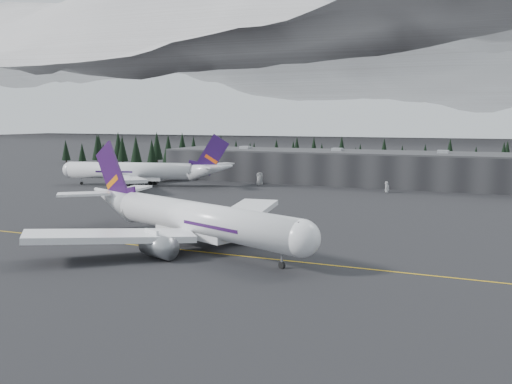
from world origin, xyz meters
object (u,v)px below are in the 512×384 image
at_px(jet_main, 184,217).
at_px(gse_vehicle_b, 387,191).
at_px(terminal, 362,167).
at_px(jet_parked, 145,171).
at_px(gse_vehicle_a, 260,184).

bearing_deg(jet_main, gse_vehicle_b, 98.50).
bearing_deg(terminal, jet_parked, -151.03).
relative_size(jet_main, gse_vehicle_a, 13.56).
bearing_deg(jet_parked, terminal, -165.07).
xyz_separation_m(terminal, jet_main, (-7.95, -122.80, -0.60)).
bearing_deg(terminal, gse_vehicle_a, -147.92).
relative_size(terminal, jet_parked, 2.43).
height_order(jet_main, gse_vehicle_b, jet_main).
height_order(terminal, gse_vehicle_b, terminal).
height_order(terminal, gse_vehicle_a, terminal).
bearing_deg(jet_parked, gse_vehicle_a, -167.98).
height_order(terminal, jet_main, jet_main).
distance_m(jet_main, gse_vehicle_a, 104.78).
bearing_deg(gse_vehicle_b, gse_vehicle_a, -121.81).
relative_size(terminal, jet_main, 2.42).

